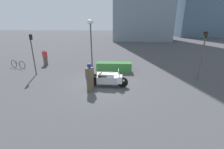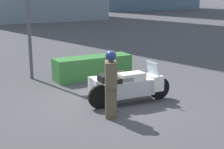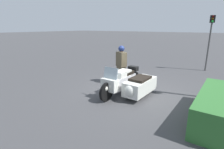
{
  "view_description": "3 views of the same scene",
  "coord_description": "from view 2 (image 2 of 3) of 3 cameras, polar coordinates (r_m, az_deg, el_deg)",
  "views": [
    {
      "loc": [
        1.16,
        -9.22,
        3.9
      ],
      "look_at": [
        0.69,
        0.07,
        0.71
      ],
      "focal_mm": 24.0,
      "sensor_mm": 36.0,
      "label": 1
    },
    {
      "loc": [
        -4.46,
        -8.31,
        3.19
      ],
      "look_at": [
        -0.1,
        -0.17,
        0.89
      ],
      "focal_mm": 55.0,
      "sensor_mm": 36.0,
      "label": 2
    },
    {
      "loc": [
        5.94,
        3.05,
        2.53
      ],
      "look_at": [
        0.57,
        -0.68,
        0.73
      ],
      "focal_mm": 28.0,
      "sensor_mm": 36.0,
      "label": 3
    }
  ],
  "objects": [
    {
      "name": "police_motorcycle",
      "position": [
        10.1,
        2.23,
        -1.63
      ],
      "size": [
        2.61,
        1.4,
        1.16
      ],
      "rotation": [
        0.0,
        0.0,
        -0.03
      ],
      "color": "black",
      "rests_on": "ground"
    },
    {
      "name": "hedge_bush_curbside",
      "position": [
        12.63,
        -3.21,
        1.22
      ],
      "size": [
        2.88,
        0.81,
        0.8
      ],
      "primitive_type": "cube",
      "color": "#337033",
      "rests_on": "ground"
    },
    {
      "name": "officer_rider",
      "position": [
        8.61,
        -0.19,
        -1.33
      ],
      "size": [
        0.46,
        0.55,
        1.73
      ],
      "rotation": [
        0.0,
        0.0,
        -0.43
      ],
      "color": "brown",
      "rests_on": "ground"
    },
    {
      "name": "ground_plane",
      "position": [
        9.96,
        0.07,
        -4.68
      ],
      "size": [
        160.0,
        160.0,
        0.0
      ],
      "primitive_type": "plane",
      "color": "#424244"
    }
  ]
}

